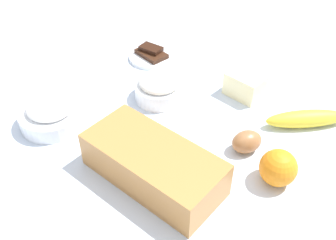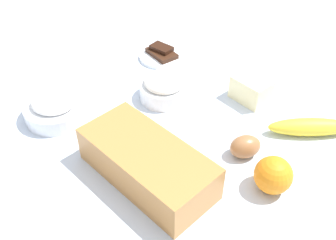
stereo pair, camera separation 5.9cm
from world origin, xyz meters
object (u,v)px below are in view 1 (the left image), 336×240
(orange_fruit, at_px, (278,168))
(egg_near_butter, at_px, (247,142))
(sugar_bowl, at_px, (51,113))
(banana, at_px, (306,119))
(loaf_pan, at_px, (153,164))
(flour_bowl, at_px, (159,88))
(butter_block, at_px, (245,85))
(chocolate_plate, at_px, (151,55))

(orange_fruit, bearing_deg, egg_near_butter, -7.57)
(sugar_bowl, distance_m, banana, 0.59)
(egg_near_butter, bearing_deg, loaf_pan, 76.77)
(flour_bowl, height_order, butter_block, flour_bowl)
(loaf_pan, height_order, flour_bowl, loaf_pan)
(sugar_bowl, bearing_deg, loaf_pan, -160.83)
(loaf_pan, distance_m, banana, 0.38)
(orange_fruit, bearing_deg, banana, -67.06)
(sugar_bowl, relative_size, butter_block, 1.66)
(chocolate_plate, bearing_deg, orange_fruit, 173.90)
(flour_bowl, distance_m, orange_fruit, 0.36)
(loaf_pan, distance_m, butter_block, 0.36)
(loaf_pan, bearing_deg, orange_fruit, -141.24)
(banana, distance_m, orange_fruit, 0.20)
(sugar_bowl, bearing_deg, banana, -126.26)
(flour_bowl, distance_m, banana, 0.36)
(sugar_bowl, bearing_deg, orange_fruit, -145.58)
(banana, distance_m, butter_block, 0.17)
(loaf_pan, distance_m, egg_near_butter, 0.21)
(flour_bowl, height_order, egg_near_butter, flour_bowl)
(flour_bowl, distance_m, chocolate_plate, 0.19)
(flour_bowl, distance_m, butter_block, 0.21)
(sugar_bowl, relative_size, banana, 0.78)
(flour_bowl, bearing_deg, butter_block, -122.18)
(butter_block, xyz_separation_m, chocolate_plate, (0.29, 0.09, -0.02))
(butter_block, bearing_deg, egg_near_butter, 137.41)
(flour_bowl, xyz_separation_m, chocolate_plate, (0.17, -0.09, -0.02))
(orange_fruit, xyz_separation_m, butter_block, (0.25, -0.15, -0.01))
(loaf_pan, relative_size, banana, 1.60)
(loaf_pan, height_order, sugar_bowl, loaf_pan)
(orange_fruit, bearing_deg, loaf_pan, 53.00)
(sugar_bowl, height_order, chocolate_plate, sugar_bowl)
(flour_bowl, xyz_separation_m, egg_near_butter, (-0.26, -0.05, -0.01))
(flour_bowl, relative_size, butter_block, 1.37)
(orange_fruit, xyz_separation_m, egg_near_butter, (0.10, -0.01, -0.01))
(egg_near_butter, xyz_separation_m, chocolate_plate, (0.43, -0.04, -0.01))
(banana, height_order, butter_block, butter_block)
(loaf_pan, relative_size, egg_near_butter, 4.54)
(banana, height_order, chocolate_plate, banana)
(banana, bearing_deg, egg_near_butter, 83.13)
(flour_bowl, bearing_deg, orange_fruit, -174.88)
(flour_bowl, relative_size, sugar_bowl, 0.83)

